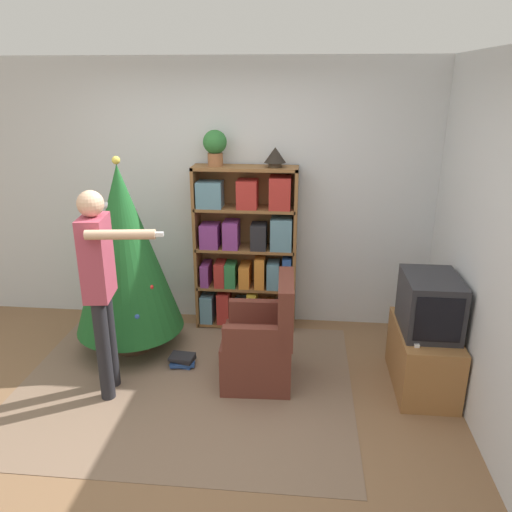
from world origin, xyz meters
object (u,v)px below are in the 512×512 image
object	(u,v)px
television	(430,304)
christmas_tree	(124,251)
potted_plant	(215,145)
table_lamp	(275,156)
standing_person	(100,279)
armchair	(262,346)
bookshelf	(247,253)

from	to	relation	value
television	christmas_tree	bearing A→B (deg)	171.87
christmas_tree	potted_plant	world-z (taller)	potted_plant
potted_plant	table_lamp	bearing A→B (deg)	0.00
standing_person	table_lamp	world-z (taller)	table_lamp
television	standing_person	distance (m)	2.54
standing_person	potted_plant	distance (m)	1.66
armchair	potted_plant	distance (m)	1.87
potted_plant	bookshelf	bearing A→B (deg)	-1.40
table_lamp	standing_person	bearing A→B (deg)	-134.04
bookshelf	television	world-z (taller)	bookshelf
standing_person	potted_plant	world-z (taller)	potted_plant
christmas_tree	standing_person	world-z (taller)	christmas_tree
bookshelf	table_lamp	distance (m)	0.98
television	armchair	bearing A→B (deg)	-177.73
christmas_tree	armchair	xyz separation A→B (m)	(1.26, -0.42, -0.64)
potted_plant	table_lamp	distance (m)	0.56
potted_plant	table_lamp	size ratio (longest dim) A/B	1.64
bookshelf	potted_plant	size ratio (longest dim) A/B	4.95
television	christmas_tree	size ratio (longest dim) A/B	0.32
christmas_tree	potted_plant	xyz separation A→B (m)	(0.73, 0.57, 0.85)
table_lamp	christmas_tree	bearing A→B (deg)	-155.95
television	potted_plant	xyz separation A→B (m)	(-1.84, 0.94, 1.08)
armchair	table_lamp	size ratio (longest dim) A/B	4.60
bookshelf	standing_person	xyz separation A→B (m)	(-0.96, -1.26, 0.20)
christmas_tree	standing_person	bearing A→B (deg)	-84.97
bookshelf	standing_person	world-z (taller)	standing_person
bookshelf	television	size ratio (longest dim) A/B	2.88
bookshelf	christmas_tree	size ratio (longest dim) A/B	0.91
television	armchair	xyz separation A→B (m)	(-1.31, -0.05, -0.42)
table_lamp	potted_plant	bearing A→B (deg)	180.00
bookshelf	table_lamp	world-z (taller)	table_lamp
armchair	bookshelf	bearing A→B (deg)	-169.01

